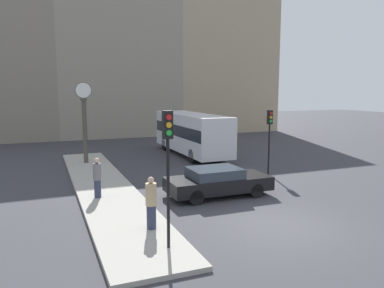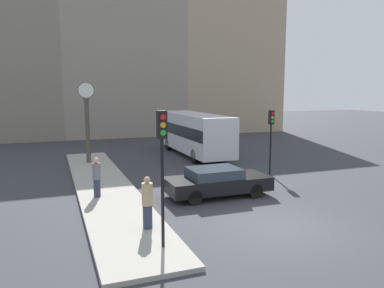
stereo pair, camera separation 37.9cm
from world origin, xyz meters
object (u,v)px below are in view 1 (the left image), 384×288
object	(u,v)px
bus_distant	(191,132)
traffic_light_far	(270,128)
sedan_car	(218,181)
street_clock	(85,121)
pedestrian_grey_jacket	(97,177)
traffic_light_near	(168,151)
pedestrian_tan_coat	(151,203)

from	to	relation	value
bus_distant	traffic_light_far	bearing A→B (deg)	-77.10
sedan_car	traffic_light_far	distance (m)	5.60
street_clock	pedestrian_grey_jacket	size ratio (longest dim) A/B	2.94
traffic_light_near	traffic_light_far	size ratio (longest dim) A/B	1.10
bus_distant	pedestrian_grey_jacket	distance (m)	11.72
bus_distant	pedestrian_tan_coat	distance (m)	14.65
pedestrian_tan_coat	pedestrian_grey_jacket	bearing A→B (deg)	104.37
street_clock	pedestrian_tan_coat	world-z (taller)	street_clock
traffic_light_near	pedestrian_grey_jacket	distance (m)	6.24
sedan_car	street_clock	bearing A→B (deg)	116.16
pedestrian_tan_coat	traffic_light_near	bearing A→B (deg)	-88.30
bus_distant	street_clock	world-z (taller)	street_clock
sedan_car	bus_distant	distance (m)	10.47
traffic_light_far	traffic_light_near	bearing A→B (deg)	-137.81
bus_distant	pedestrian_grey_jacket	xyz separation A→B (m)	(-7.70, -8.81, -0.68)
traffic_light_far	street_clock	world-z (taller)	street_clock
pedestrian_tan_coat	pedestrian_grey_jacket	distance (m)	4.38
bus_distant	pedestrian_tan_coat	xyz separation A→B (m)	(-6.61, -13.06, -0.68)
traffic_light_near	pedestrian_grey_jacket	size ratio (longest dim) A/B	2.32
sedan_car	bus_distant	size ratio (longest dim) A/B	0.49
traffic_light_near	pedestrian_tan_coat	bearing A→B (deg)	91.70
traffic_light_near	sedan_car	bearing A→B (deg)	50.80
pedestrian_tan_coat	traffic_light_far	bearing A→B (deg)	35.33
traffic_light_near	traffic_light_far	world-z (taller)	traffic_light_near
bus_distant	traffic_light_near	bearing A→B (deg)	-114.14
traffic_light_near	pedestrian_grey_jacket	world-z (taller)	traffic_light_near
bus_distant	pedestrian_grey_jacket	bearing A→B (deg)	-131.14
pedestrian_tan_coat	pedestrian_grey_jacket	size ratio (longest dim) A/B	1.02
traffic_light_far	pedestrian_grey_jacket	bearing A→B (deg)	-170.22
pedestrian_grey_jacket	traffic_light_near	bearing A→B (deg)	-78.99
traffic_light_far	pedestrian_tan_coat	world-z (taller)	traffic_light_far
traffic_light_far	pedestrian_grey_jacket	xyz separation A→B (m)	(-9.35, -1.61, -1.53)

